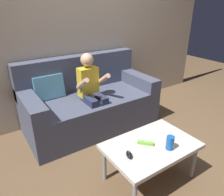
{
  "coord_description": "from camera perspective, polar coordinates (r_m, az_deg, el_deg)",
  "views": [
    {
      "loc": [
        -1.36,
        -1.04,
        1.53
      ],
      "look_at": [
        -0.24,
        0.64,
        0.61
      ],
      "focal_mm": 34.26,
      "sensor_mm": 36.0,
      "label": 1
    }
  ],
  "objects": [
    {
      "name": "couch",
      "position": [
        2.82,
        -6.2,
        -1.34
      ],
      "size": [
        1.66,
        0.8,
        0.89
      ],
      "color": "#474C60",
      "rests_on": "ground"
    },
    {
      "name": "wall_back",
      "position": [
        3.0,
        -6.99,
        18.9
      ],
      "size": [
        4.31,
        0.05,
        2.5
      ],
      "primitive_type": "cube",
      "color": "#B2A38E",
      "rests_on": "ground"
    },
    {
      "name": "soda_can",
      "position": [
        1.9,
        15.23,
        -11.44
      ],
      "size": [
        0.07,
        0.07,
        0.12
      ],
      "primitive_type": "cylinder",
      "color": "#1959B2",
      "rests_on": "coffee_table"
    },
    {
      "name": "coffee_table",
      "position": [
        1.97,
        10.32,
        -12.97
      ],
      "size": [
        0.8,
        0.53,
        0.38
      ],
      "color": "beige",
      "rests_on": "ground"
    },
    {
      "name": "nunchuk_black",
      "position": [
        1.78,
        4.56,
        -14.79
      ],
      "size": [
        0.08,
        0.1,
        0.05
      ],
      "color": "black",
      "rests_on": "coffee_table"
    },
    {
      "name": "game_remote_lime_near_edge",
      "position": [
        1.93,
        8.94,
        -11.78
      ],
      "size": [
        0.12,
        0.13,
        0.03
      ],
      "color": "#72C638",
      "rests_on": "coffee_table"
    },
    {
      "name": "person_seated_on_couch",
      "position": [
        2.54,
        -5.38,
        2.13
      ],
      "size": [
        0.33,
        0.4,
        0.99
      ],
      "color": "#282D47",
      "rests_on": "ground"
    },
    {
      "name": "ground_plane",
      "position": [
        2.29,
        14.71,
        -18.38
      ],
      "size": [
        8.61,
        8.61,
        0.0
      ],
      "primitive_type": "plane",
      "color": "brown"
    }
  ]
}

